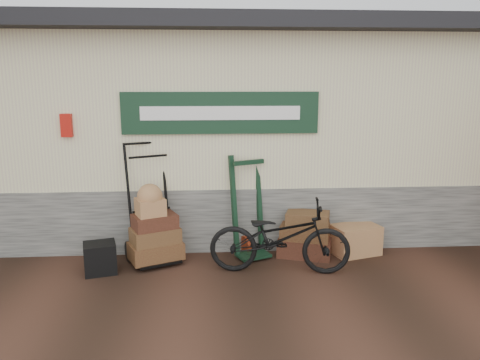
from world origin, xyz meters
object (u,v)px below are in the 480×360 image
green_barrow (248,207)px  suitcase_stack (305,233)px  porter_trolley (150,202)px  wicker_hamper (355,240)px  black_trunk (100,258)px  bicycle (280,233)px

green_barrow → suitcase_stack: bearing=-28.0°
porter_trolley → green_barrow: bearing=-20.8°
wicker_hamper → green_barrow: bearing=178.0°
suitcase_stack → black_trunk: size_ratio=1.84×
green_barrow → bicycle: 0.72m
bicycle → suitcase_stack: bearing=-30.8°
black_trunk → porter_trolley: bearing=34.2°
porter_trolley → suitcase_stack: 2.14m
suitcase_stack → wicker_hamper: bearing=0.9°
porter_trolley → wicker_hamper: porter_trolley is taller
porter_trolley → bicycle: bearing=-41.8°
green_barrow → bicycle: bearing=-84.2°
porter_trolley → black_trunk: size_ratio=4.16×
porter_trolley → green_barrow: porter_trolley is taller
suitcase_stack → bicycle: size_ratio=0.40×
suitcase_stack → wicker_hamper: suitcase_stack is taller
green_barrow → bicycle: green_barrow is taller
suitcase_stack → bicycle: (-0.44, -0.55, 0.20)m
wicker_hamper → black_trunk: wicker_hamper is taller
black_trunk → wicker_hamper: bearing=7.0°
wicker_hamper → bicycle: bearing=-154.2°
wicker_hamper → bicycle: bicycle is taller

